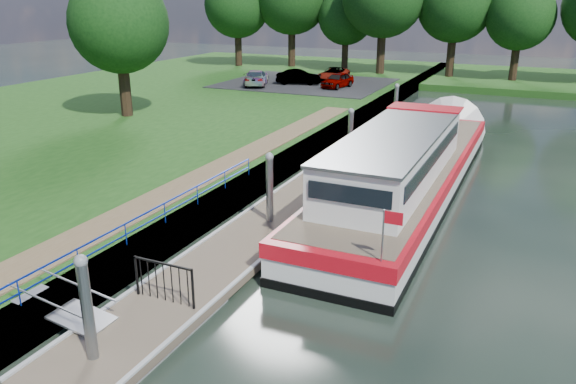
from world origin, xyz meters
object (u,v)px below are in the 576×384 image
at_px(car_b, 298,77).
at_px(car_d, 333,74).
at_px(car_a, 338,80).
at_px(car_c, 256,78).
at_px(pontoon, 316,189).
at_px(barge, 410,167).

relative_size(car_b, car_d, 0.89).
height_order(car_b, car_d, car_b).
distance_m(car_a, car_b, 3.75).
distance_m(car_c, car_d, 7.31).
xyz_separation_m(pontoon, car_b, (-11.23, 23.85, 1.28)).
distance_m(pontoon, barge, 4.22).
bearing_deg(barge, pontoon, -150.83).
xyz_separation_m(pontoon, car_c, (-14.26, 21.76, 1.31)).
xyz_separation_m(pontoon, car_a, (-7.49, 23.49, 1.27)).
bearing_deg(car_d, car_c, -136.01).
relative_size(barge, car_c, 4.67).
bearing_deg(car_d, car_b, -125.45).
xyz_separation_m(barge, car_c, (-17.85, 19.75, 0.40)).
relative_size(pontoon, car_c, 6.62).
xyz_separation_m(car_a, car_b, (-3.74, 0.36, 0.01)).
relative_size(pontoon, car_b, 7.87).
relative_size(barge, car_b, 5.55).
relative_size(car_c, car_d, 1.05).
relative_size(pontoon, barge, 1.42).
height_order(pontoon, car_b, car_b).
xyz_separation_m(pontoon, car_d, (-9.13, 26.96, 1.25)).
bearing_deg(barge, car_c, 132.12).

